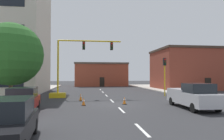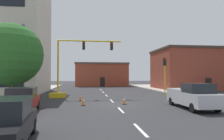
{
  "view_description": "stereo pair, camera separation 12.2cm",
  "coord_description": "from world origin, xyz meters",
  "px_view_note": "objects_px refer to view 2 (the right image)",
  "views": [
    {
      "loc": [
        -2.65,
        -17.84,
        2.57
      ],
      "look_at": [
        0.59,
        6.95,
        3.28
      ],
      "focal_mm": 32.21,
      "sensor_mm": 36.0,
      "label": 1
    },
    {
      "loc": [
        -2.53,
        -17.85,
        2.57
      ],
      "look_at": [
        0.59,
        6.95,
        3.28
      ],
      "focal_mm": 32.21,
      "sensor_mm": 36.0,
      "label": 2
    }
  ],
  "objects_px": {
    "traffic_cone_roadside_c": "(83,102)",
    "sedan_black_near_left": "(3,122)",
    "traffic_signal_gantry": "(67,79)",
    "tree_left_near": "(11,54)",
    "pickup_truck_silver": "(192,96)",
    "sedan_red_mid_left": "(22,100)",
    "traffic_cone_roadside_a": "(80,97)",
    "traffic_cone_roadside_b": "(124,101)",
    "traffic_light_pole_right": "(165,68)"
  },
  "relations": [
    {
      "from": "traffic_light_pole_right",
      "to": "tree_left_near",
      "type": "relative_size",
      "value": 0.63
    },
    {
      "from": "tree_left_near",
      "to": "traffic_cone_roadside_c",
      "type": "bearing_deg",
      "value": -20.04
    },
    {
      "from": "traffic_cone_roadside_c",
      "to": "traffic_cone_roadside_b",
      "type": "bearing_deg",
      "value": 4.16
    },
    {
      "from": "pickup_truck_silver",
      "to": "traffic_cone_roadside_a",
      "type": "distance_m",
      "value": 10.68
    },
    {
      "from": "tree_left_near",
      "to": "pickup_truck_silver",
      "type": "distance_m",
      "value": 16.58
    },
    {
      "from": "traffic_cone_roadside_a",
      "to": "traffic_cone_roadside_b",
      "type": "distance_m",
      "value": 4.99
    },
    {
      "from": "sedan_red_mid_left",
      "to": "traffic_cone_roadside_b",
      "type": "relative_size",
      "value": 7.05
    },
    {
      "from": "traffic_cone_roadside_b",
      "to": "traffic_cone_roadside_a",
      "type": "bearing_deg",
      "value": 142.5
    },
    {
      "from": "traffic_cone_roadside_c",
      "to": "sedan_red_mid_left",
      "type": "bearing_deg",
      "value": -146.45
    },
    {
      "from": "traffic_light_pole_right",
      "to": "pickup_truck_silver",
      "type": "bearing_deg",
      "value": -99.21
    },
    {
      "from": "traffic_signal_gantry",
      "to": "traffic_cone_roadside_c",
      "type": "bearing_deg",
      "value": -73.21
    },
    {
      "from": "traffic_light_pole_right",
      "to": "traffic_cone_roadside_a",
      "type": "xyz_separation_m",
      "value": [
        -10.34,
        -3.31,
        -3.15
      ]
    },
    {
      "from": "pickup_truck_silver",
      "to": "traffic_light_pole_right",
      "type": "bearing_deg",
      "value": 80.79
    },
    {
      "from": "traffic_light_pole_right",
      "to": "traffic_cone_roadside_b",
      "type": "height_order",
      "value": "traffic_light_pole_right"
    },
    {
      "from": "traffic_signal_gantry",
      "to": "sedan_red_mid_left",
      "type": "distance_m",
      "value": 9.83
    },
    {
      "from": "traffic_light_pole_right",
      "to": "sedan_black_near_left",
      "type": "height_order",
      "value": "traffic_light_pole_right"
    },
    {
      "from": "traffic_cone_roadside_a",
      "to": "pickup_truck_silver",
      "type": "bearing_deg",
      "value": -33.99
    },
    {
      "from": "traffic_cone_roadside_c",
      "to": "traffic_light_pole_right",
      "type": "bearing_deg",
      "value": 33.45
    },
    {
      "from": "traffic_cone_roadside_b",
      "to": "sedan_black_near_left",
      "type": "bearing_deg",
      "value": -122.25
    },
    {
      "from": "traffic_cone_roadside_c",
      "to": "sedan_black_near_left",
      "type": "bearing_deg",
      "value": -105.5
    },
    {
      "from": "traffic_cone_roadside_a",
      "to": "sedan_black_near_left",
      "type": "bearing_deg",
      "value": -100.32
    },
    {
      "from": "sedan_black_near_left",
      "to": "sedan_red_mid_left",
      "type": "xyz_separation_m",
      "value": [
        -1.46,
        7.01,
        0.0
      ]
    },
    {
      "from": "traffic_signal_gantry",
      "to": "traffic_cone_roadside_b",
      "type": "distance_m",
      "value": 8.8
    },
    {
      "from": "sedan_black_near_left",
      "to": "traffic_cone_roadside_a",
      "type": "bearing_deg",
      "value": 79.68
    },
    {
      "from": "traffic_signal_gantry",
      "to": "traffic_cone_roadside_b",
      "type": "xyz_separation_m",
      "value": [
        5.66,
        -6.47,
        -1.88
      ]
    },
    {
      "from": "tree_left_near",
      "to": "traffic_signal_gantry",
      "type": "bearing_deg",
      "value": 41.52
    },
    {
      "from": "sedan_red_mid_left",
      "to": "sedan_black_near_left",
      "type": "bearing_deg",
      "value": -78.2
    },
    {
      "from": "traffic_signal_gantry",
      "to": "traffic_light_pole_right",
      "type": "distance_m",
      "value": 12.12
    },
    {
      "from": "tree_left_near",
      "to": "pickup_truck_silver",
      "type": "xyz_separation_m",
      "value": [
        15.33,
        -5.15,
        -3.62
      ]
    },
    {
      "from": "sedan_black_near_left",
      "to": "traffic_cone_roadside_a",
      "type": "distance_m",
      "value": 13.31
    },
    {
      "from": "traffic_light_pole_right",
      "to": "traffic_cone_roadside_c",
      "type": "bearing_deg",
      "value": -146.55
    },
    {
      "from": "tree_left_near",
      "to": "sedan_black_near_left",
      "type": "height_order",
      "value": "tree_left_near"
    },
    {
      "from": "sedan_red_mid_left",
      "to": "traffic_cone_roadside_b",
      "type": "height_order",
      "value": "sedan_red_mid_left"
    },
    {
      "from": "traffic_light_pole_right",
      "to": "sedan_black_near_left",
      "type": "relative_size",
      "value": 1.02
    },
    {
      "from": "traffic_signal_gantry",
      "to": "traffic_cone_roadside_c",
      "type": "relative_size",
      "value": 13.0
    },
    {
      "from": "traffic_signal_gantry",
      "to": "tree_left_near",
      "type": "bearing_deg",
      "value": -138.48
    },
    {
      "from": "pickup_truck_silver",
      "to": "traffic_cone_roadside_c",
      "type": "bearing_deg",
      "value": 162.63
    },
    {
      "from": "pickup_truck_silver",
      "to": "traffic_cone_roadside_b",
      "type": "relative_size",
      "value": 8.2
    },
    {
      "from": "traffic_cone_roadside_b",
      "to": "pickup_truck_silver",
      "type": "bearing_deg",
      "value": -30.92
    },
    {
      "from": "traffic_cone_roadside_b",
      "to": "traffic_signal_gantry",
      "type": "bearing_deg",
      "value": 131.17
    },
    {
      "from": "pickup_truck_silver",
      "to": "sedan_red_mid_left",
      "type": "height_order",
      "value": "pickup_truck_silver"
    },
    {
      "from": "traffic_signal_gantry",
      "to": "sedan_red_mid_left",
      "type": "relative_size",
      "value": 1.8
    },
    {
      "from": "traffic_light_pole_right",
      "to": "traffic_cone_roadside_a",
      "type": "distance_m",
      "value": 11.31
    },
    {
      "from": "traffic_signal_gantry",
      "to": "traffic_cone_roadside_a",
      "type": "height_order",
      "value": "traffic_signal_gantry"
    },
    {
      "from": "pickup_truck_silver",
      "to": "traffic_cone_roadside_a",
      "type": "relative_size",
      "value": 7.14
    },
    {
      "from": "tree_left_near",
      "to": "traffic_cone_roadside_b",
      "type": "height_order",
      "value": "tree_left_near"
    },
    {
      "from": "pickup_truck_silver",
      "to": "sedan_red_mid_left",
      "type": "bearing_deg",
      "value": -179.51
    },
    {
      "from": "tree_left_near",
      "to": "traffic_cone_roadside_b",
      "type": "bearing_deg",
      "value": -12.03
    },
    {
      "from": "traffic_cone_roadside_a",
      "to": "traffic_cone_roadside_b",
      "type": "relative_size",
      "value": 1.15
    },
    {
      "from": "traffic_light_pole_right",
      "to": "sedan_red_mid_left",
      "type": "height_order",
      "value": "traffic_light_pole_right"
    }
  ]
}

